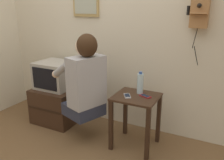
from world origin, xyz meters
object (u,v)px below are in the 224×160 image
person (85,79)px  cell_phone_spare (145,96)px  television (55,75)px  wall_phone_antique (200,8)px  water_bottle (140,83)px  cell_phone_held (127,96)px

person → cell_phone_spare: size_ratio=6.69×
television → wall_phone_antique: (1.67, 0.25, 0.84)m
television → water_bottle: bearing=-1.4°
person → cell_phone_spare: 0.67m
television → wall_phone_antique: wall_phone_antique is taller
cell_phone_held → television: bearing=139.3°
television → cell_phone_spare: 1.27m
television → cell_phone_held: bearing=-9.2°
cell_phone_spare → water_bottle: size_ratio=0.58×
water_bottle → cell_phone_spare: bearing=-40.6°
water_bottle → wall_phone_antique: bearing=29.6°
television → water_bottle: (1.18, -0.03, 0.07)m
wall_phone_antique → cell_phone_held: (-0.57, -0.43, -0.87)m
cell_phone_held → water_bottle: water_bottle is taller
television → cell_phone_spare: television is taller
cell_phone_spare → water_bottle: bearing=75.0°
person → wall_phone_antique: 1.36m
wall_phone_antique → cell_phone_held: wall_phone_antique is taller
wall_phone_antique → cell_phone_spare: bearing=-138.7°
cell_phone_spare → television: bearing=110.9°
wall_phone_antique → cell_phone_held: bearing=-143.2°
cell_phone_spare → water_bottle: (-0.09, 0.07, 0.11)m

